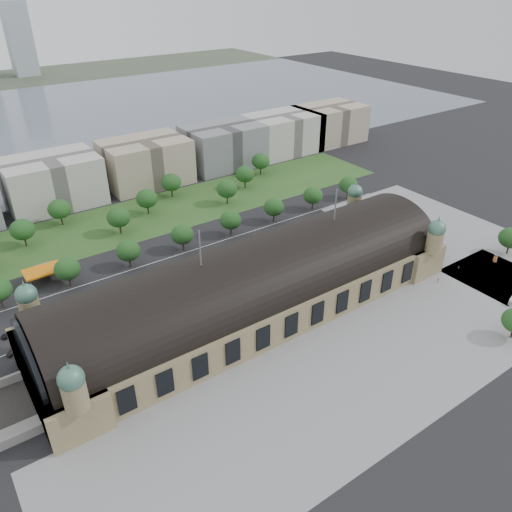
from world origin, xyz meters
TOP-DOWN VIEW (x-y plane):
  - ground at (0.00, 0.00)m, footprint 900.00×900.00m
  - station at (0.00, 0.00)m, footprint 150.00×48.40m
  - plaza_south at (10.00, -44.00)m, footprint 190.00×48.00m
  - plaza_east at (103.00, 0.00)m, footprint 56.00×100.00m
  - road_slab at (-20.00, 38.00)m, footprint 260.00×26.00m
  - grass_belt at (-15.00, 93.00)m, footprint 300.00×45.00m
  - petrol_station at (-53.91, 65.28)m, footprint 14.00×13.00m
  - lake at (0.00, 298.00)m, footprint 700.00×320.00m
  - far_tower_right at (45.00, 508.00)m, footprint 24.00×24.00m
  - office_3 at (-30.00, 133.00)m, footprint 45.00×32.00m
  - office_4 at (20.00, 133.00)m, footprint 45.00×32.00m
  - office_5 at (70.00, 133.00)m, footprint 45.00×32.00m
  - office_6 at (115.00, 133.00)m, footprint 45.00×32.00m
  - office_7 at (155.00, 133.00)m, footprint 45.00×32.00m
  - tree_row_3 at (-48.00, 53.00)m, footprint 9.60×9.60m
  - tree_row_4 at (-24.00, 53.00)m, footprint 9.60×9.60m
  - tree_row_5 at (0.00, 53.00)m, footprint 9.60×9.60m
  - tree_row_6 at (24.00, 53.00)m, footprint 9.60×9.60m
  - tree_row_7 at (48.00, 53.00)m, footprint 9.60×9.60m
  - tree_row_8 at (72.00, 53.00)m, footprint 9.60×9.60m
  - tree_row_9 at (96.00, 53.00)m, footprint 9.60×9.60m
  - tree_belt_4 at (-54.00, 95.00)m, footprint 10.40×10.40m
  - tree_belt_5 at (-35.00, 107.00)m, footprint 10.40×10.40m
  - tree_belt_6 at (-16.00, 83.00)m, footprint 10.40×10.40m
  - tree_belt_7 at (3.00, 95.00)m, footprint 10.40×10.40m
  - tree_belt_8 at (22.00, 107.00)m, footprint 10.40×10.40m
  - tree_belt_9 at (41.00, 83.00)m, footprint 10.40×10.40m
  - tree_belt_10 at (60.00, 95.00)m, footprint 10.40×10.40m
  - tree_belt_11 at (79.00, 107.00)m, footprint 10.40×10.40m
  - tree_plaza_ne at (110.00, -28.00)m, footprint 10.00×10.00m
  - traffic_car_2 at (-73.71, 34.38)m, footprint 5.23×2.45m
  - traffic_car_3 at (-41.89, 40.32)m, footprint 4.50×2.08m
  - traffic_car_4 at (14.75, 30.54)m, footprint 4.36×2.21m
  - traffic_car_5 at (50.07, 40.17)m, footprint 3.87×1.40m
  - traffic_car_6 at (73.68, 28.52)m, footprint 6.08×3.26m
  - parked_car_0 at (-74.60, 25.00)m, footprint 4.65×4.00m
  - parked_car_1 at (-57.36, 21.00)m, footprint 6.10×5.71m
  - parked_car_2 at (-64.72, 21.00)m, footprint 5.56×3.81m
  - parked_car_3 at (-54.01, 25.00)m, footprint 4.05×2.82m
  - parked_car_4 at (-56.81, 21.83)m, footprint 4.60×3.33m
  - parked_car_5 at (-29.42, 21.00)m, footprint 6.17×5.40m
  - parked_car_6 at (-39.66, 21.00)m, footprint 5.58×4.42m
  - bus_west at (-1.21, 29.52)m, footprint 12.77×3.96m
  - bus_mid at (14.84, 32.00)m, footprint 11.84×3.14m
  - bus_east at (20.85, 29.99)m, footprint 11.48×3.18m
  - advertising_column at (99.66, -28.98)m, footprint 1.81×1.81m
  - pedestrian_0 at (67.62, -25.47)m, footprint 0.83×0.52m
  - pedestrian_2 at (82.43, -24.00)m, footprint 0.49×0.81m

SIDE VIEW (x-z plane):
  - ground at x=0.00m, z-range 0.00..0.00m
  - plaza_south at x=10.00m, z-range -0.06..0.06m
  - plaza_east at x=103.00m, z-range -0.06..0.06m
  - road_slab at x=-20.00m, z-range -0.05..0.05m
  - grass_belt at x=-15.00m, z-range -0.05..0.05m
  - lake at x=0.00m, z-range -0.04..0.04m
  - traffic_car_5 at x=50.07m, z-range 0.00..1.27m
  - traffic_car_3 at x=-41.89m, z-range 0.00..1.27m
  - parked_car_3 at x=-54.01m, z-range 0.00..1.28m
  - traffic_car_4 at x=14.75m, z-range 0.00..1.42m
  - parked_car_4 at x=-56.81m, z-range 0.00..1.44m
  - traffic_car_2 at x=-73.71m, z-range 0.00..1.45m
  - parked_car_2 at x=-64.72m, z-range 0.00..1.49m
  - parked_car_0 at x=-74.60m, z-range 0.00..1.51m
  - parked_car_6 at x=-39.66m, z-range 0.00..1.51m
  - parked_car_5 at x=-29.42m, z-range 0.00..1.58m
  - parked_car_1 at x=-57.36m, z-range 0.00..1.59m
  - pedestrian_2 at x=82.43m, z-range 0.00..1.61m
  - traffic_car_6 at x=73.68m, z-range 0.00..1.62m
  - pedestrian_0 at x=67.62m, z-range 0.00..1.64m
  - bus_east at x=20.85m, z-range 0.00..3.17m
  - bus_mid at x=14.84m, z-range 0.00..3.27m
  - bus_west at x=-1.21m, z-range 0.00..3.50m
  - advertising_column at x=99.66m, z-range 0.07..3.51m
  - petrol_station at x=-53.91m, z-range 0.42..5.47m
  - tree_row_3 at x=-48.00m, z-range 1.67..13.19m
  - tree_row_4 at x=-24.00m, z-range 1.67..13.19m
  - tree_row_5 at x=0.00m, z-range 1.67..13.19m
  - tree_row_6 at x=24.00m, z-range 1.67..13.19m
  - tree_row_7 at x=48.00m, z-range 1.67..13.19m
  - tree_row_8 at x=72.00m, z-range 1.67..13.19m
  - tree_row_9 at x=96.00m, z-range 1.67..13.19m
  - tree_plaza_ne at x=110.00m, z-range 1.58..13.27m
  - tree_belt_4 at x=-54.00m, z-range 1.81..14.29m
  - tree_belt_5 at x=-35.00m, z-range 1.81..14.29m
  - tree_belt_6 at x=-16.00m, z-range 1.81..14.29m
  - tree_belt_7 at x=3.00m, z-range 1.81..14.29m
  - tree_belt_8 at x=22.00m, z-range 1.81..14.29m
  - tree_belt_9 at x=41.00m, z-range 1.81..14.29m
  - tree_belt_10 at x=60.00m, z-range 1.81..14.29m
  - tree_belt_11 at x=79.00m, z-range 1.81..14.29m
  - station at x=0.00m, z-range -11.87..32.43m
  - office_3 at x=-30.00m, z-range 0.00..24.00m
  - office_4 at x=20.00m, z-range 0.00..24.00m
  - office_5 at x=70.00m, z-range 0.00..24.00m
  - office_6 at x=115.00m, z-range 0.00..24.00m
  - office_7 at x=155.00m, z-range 0.00..24.00m
  - far_tower_right at x=45.00m, z-range 0.00..75.00m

